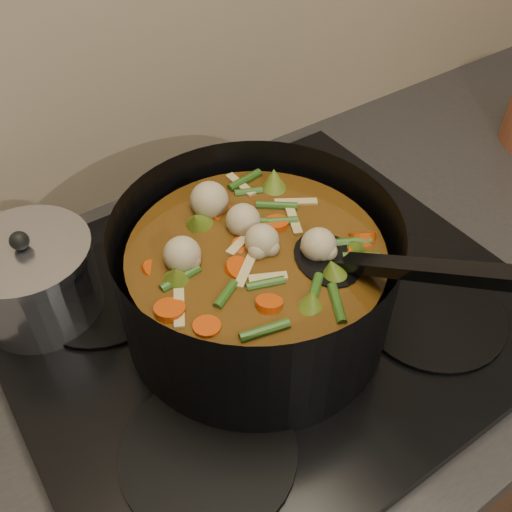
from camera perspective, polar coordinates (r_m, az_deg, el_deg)
counter at (r=1.12m, az=0.59°, el=-20.66°), size 2.64×0.64×0.91m
stovetop at (r=0.73m, az=0.85°, el=-5.25°), size 0.62×0.54×0.03m
stockpot at (r=0.65m, az=0.06°, el=-2.30°), size 0.32×0.41×0.23m
saucepan at (r=0.73m, az=-21.27°, el=-2.12°), size 0.15×0.15×0.12m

